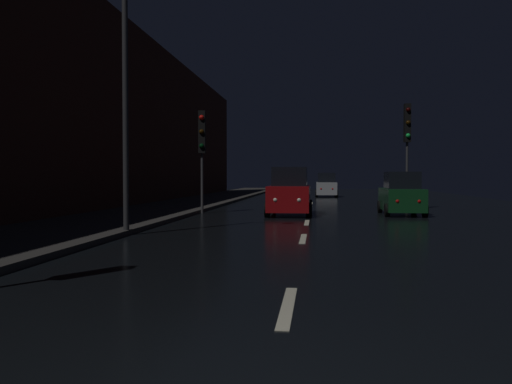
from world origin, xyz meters
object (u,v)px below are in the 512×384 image
object	(u,v)px
traffic_light_far_right	(407,132)
streetlamp_overhead	(140,57)
car_distant_taillights	(326,186)
car_approaching_headlights	(290,193)
car_parked_right_far	(401,195)
traffic_light_far_left	(202,139)

from	to	relation	value
traffic_light_far_right	streetlamp_overhead	size ratio (longest dim) A/B	0.69
streetlamp_overhead	car_distant_taillights	world-z (taller)	streetlamp_overhead
traffic_light_far_right	car_distant_taillights	bearing A→B (deg)	-171.24
car_approaching_headlights	car_parked_right_far	world-z (taller)	car_approaching_headlights
traffic_light_far_right	car_approaching_headlights	size ratio (longest dim) A/B	1.29
traffic_light_far_left	car_approaching_headlights	size ratio (longest dim) A/B	1.13
car_parked_right_far	traffic_light_far_left	bearing A→B (deg)	90.67
streetlamp_overhead	car_distant_taillights	xyz separation A→B (m)	(5.65, 29.23, -4.10)
traffic_light_far_left	car_parked_right_far	size ratio (longest dim) A/B	1.24
traffic_light_far_left	car_distant_taillights	bearing A→B (deg)	156.72
car_parked_right_far	car_distant_taillights	size ratio (longest dim) A/B	0.96
traffic_light_far_right	car_distant_taillights	size ratio (longest dim) A/B	1.36
traffic_light_far_right	car_approaching_headlights	world-z (taller)	traffic_light_far_right
traffic_light_far_left	car_approaching_headlights	distance (m)	4.67
traffic_light_far_right	car_distant_taillights	distance (m)	17.28
traffic_light_far_left	car_parked_right_far	distance (m)	9.12
traffic_light_far_right	car_approaching_headlights	distance (m)	7.56
streetlamp_overhead	car_distant_taillights	bearing A→B (deg)	79.05
streetlamp_overhead	car_approaching_headlights	bearing A→B (deg)	66.19
traffic_light_far_left	streetlamp_overhead	distance (m)	9.17
car_distant_taillights	streetlamp_overhead	bearing A→B (deg)	169.05
car_approaching_headlights	car_parked_right_far	size ratio (longest dim) A/B	1.10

